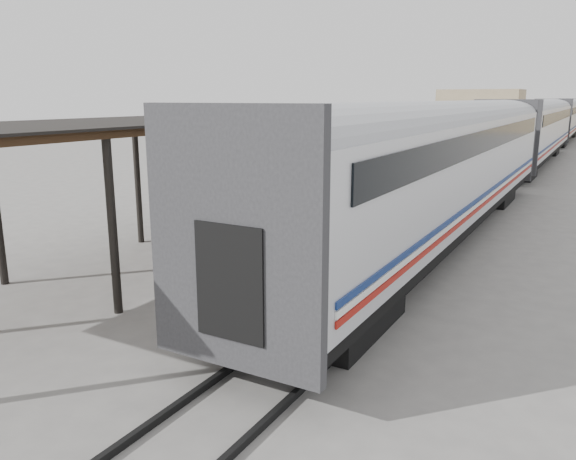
{
  "coord_description": "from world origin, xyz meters",
  "views": [
    {
      "loc": [
        7.87,
        -10.5,
        4.74
      ],
      "look_at": [
        1.53,
        0.7,
        1.7
      ],
      "focal_mm": 35.0,
      "sensor_mm": 36.0,
      "label": 1
    }
  ],
  "objects_px": {
    "luggage_tug": "(381,180)",
    "pedestrian": "(385,176)",
    "porter": "(247,241)",
    "baggage_cart": "(262,277)"
  },
  "relations": [
    {
      "from": "baggage_cart",
      "to": "luggage_tug",
      "type": "bearing_deg",
      "value": 108.16
    },
    {
      "from": "pedestrian",
      "to": "porter",
      "type": "bearing_deg",
      "value": 100.63
    },
    {
      "from": "luggage_tug",
      "to": "porter",
      "type": "relative_size",
      "value": 0.91
    },
    {
      "from": "baggage_cart",
      "to": "pedestrian",
      "type": "height_order",
      "value": "pedestrian"
    },
    {
      "from": "luggage_tug",
      "to": "pedestrian",
      "type": "relative_size",
      "value": 0.75
    },
    {
      "from": "luggage_tug",
      "to": "porter",
      "type": "xyz_separation_m",
      "value": [
        3.43,
        -17.74,
        1.14
      ]
    },
    {
      "from": "luggage_tug",
      "to": "pedestrian",
      "type": "height_order",
      "value": "pedestrian"
    },
    {
      "from": "baggage_cart",
      "to": "pedestrian",
      "type": "xyz_separation_m",
      "value": [
        -2.67,
        15.67,
        0.33
      ]
    },
    {
      "from": "luggage_tug",
      "to": "pedestrian",
      "type": "bearing_deg",
      "value": -78.5
    },
    {
      "from": "baggage_cart",
      "to": "porter",
      "type": "xyz_separation_m",
      "value": [
        0.03,
        -0.65,
        1.02
      ]
    }
  ]
}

